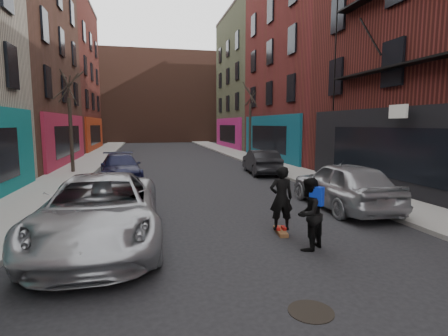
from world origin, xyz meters
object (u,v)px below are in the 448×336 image
manhole (311,311)px  tree_right_far (250,115)px  parked_right_far (343,185)px  skateboard (281,231)px  parked_right_end (261,162)px  pedestrian (309,214)px  tree_left_far (70,114)px  parked_left_far (100,210)px  skateboarder (281,198)px  parked_left_end (121,167)px

manhole → tree_right_far: bearing=75.4°
parked_right_far → skateboard: size_ratio=5.94×
tree_right_far → parked_right_end: (-1.85, -8.32, -2.84)m
parked_right_end → pedestrian: 12.21m
tree_left_far → parked_left_far: (3.00, -12.74, -2.57)m
tree_right_far → skateboard: tree_right_far is taller
parked_right_end → skateboard: 11.07m
parked_left_far → manhole: size_ratio=8.36×
parked_left_far → skateboarder: size_ratio=3.49×
tree_left_far → tree_right_far: 13.78m
parked_right_far → skateboarder: bearing=35.7°
tree_left_far → parked_right_far: 15.34m
pedestrian → parked_right_far: bearing=-167.2°
tree_left_far → tree_right_far: (12.40, 6.00, 0.15)m
tree_right_far → manhole: 23.69m
parked_left_end → parked_right_far: size_ratio=0.98×
parked_right_far → skateboard: (-3.08, -2.11, -0.76)m
parked_right_far → manhole: size_ratio=6.79×
skateboarder → manhole: 3.97m
skateboard → skateboarder: 0.89m
pedestrian → manhole: bearing=28.7°
tree_left_far → parked_right_end: (10.55, -2.32, -2.69)m
parked_right_end → manhole: parked_right_end is taller
parked_left_far → manhole: 5.31m
parked_right_end → tree_left_far: bearing=-7.0°
tree_left_far → manhole: bearing=-68.8°
manhole → parked_left_far: bearing=131.5°
skateboarder → pedestrian: bearing=105.5°
tree_left_far → parked_right_end: tree_left_far is taller
skateboarder → parked_left_far: bearing=5.3°
tree_right_far → pedestrian: tree_right_far is taller
skateboard → parked_right_far: bearing=42.3°
parked_left_far → parked_right_far: 7.79m
manhole → parked_right_end: bearing=74.2°
parked_left_far → parked_right_end: bearing=53.9°
manhole → parked_right_far: bearing=55.0°
pedestrian → parked_left_end: bearing=-102.6°
parked_left_end → pedestrian: bearing=-73.3°
tree_left_far → parked_right_far: tree_left_far is taller
parked_left_end → parked_right_far: parked_right_far is taller
parked_left_far → parked_right_end: (7.55, 10.42, -0.12)m
skateboarder → pedestrian: skateboarder is taller
tree_right_far → parked_left_far: bearing=-116.6°
skateboarder → parked_right_end: bearing=-98.2°
tree_right_far → skateboarder: bearing=-104.6°
parked_left_far → skateboard: size_ratio=7.32×
tree_right_far → skateboarder: 19.74m
tree_right_far → parked_right_far: bearing=-96.3°
tree_left_far → manhole: 18.20m
tree_left_far → pedestrian: size_ratio=3.94×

